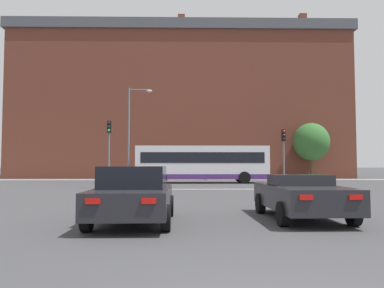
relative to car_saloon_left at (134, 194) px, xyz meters
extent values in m
cube|color=silver|center=(2.49, 13.98, -0.77)|extent=(9.24, 0.30, 0.01)
cube|color=gray|center=(2.49, 29.23, -0.77)|extent=(70.26, 2.50, 0.01)
cube|color=brown|center=(0.80, 38.15, 7.91)|extent=(40.41, 11.77, 17.36)
cube|color=#4C4F56|center=(0.80, 38.15, 17.20)|extent=(41.22, 12.25, 1.23)
cube|color=brown|center=(-15.95, 39.75, 18.99)|extent=(0.90, 0.90, 2.35)
cube|color=brown|center=(-6.92, 39.49, 18.99)|extent=(0.90, 0.90, 2.35)
cube|color=brown|center=(0.82, 37.23, 18.99)|extent=(0.90, 0.90, 2.35)
cube|color=brown|center=(8.64, 40.06, 18.99)|extent=(0.90, 0.90, 2.35)
cube|color=brown|center=(16.44, 36.74, 18.99)|extent=(0.90, 0.90, 2.35)
cube|color=#232328|center=(0.00, 0.01, -0.13)|extent=(1.96, 4.26, 0.64)
cube|color=black|center=(0.00, -0.03, 0.47)|extent=(1.67, 1.92, 0.57)
cylinder|color=black|center=(-0.94, 1.32, -0.45)|extent=(0.22, 0.64, 0.64)
cylinder|color=black|center=(0.92, 1.33, -0.45)|extent=(0.22, 0.64, 0.64)
cylinder|color=black|center=(-0.92, -1.31, -0.45)|extent=(0.22, 0.64, 0.64)
cylinder|color=black|center=(0.94, -1.30, -0.45)|extent=(0.22, 0.64, 0.64)
cube|color=red|center=(-0.58, -2.13, 0.03)|extent=(0.32, 0.05, 0.12)
cube|color=red|center=(0.61, -2.13, 0.03)|extent=(0.32, 0.05, 0.12)
cube|color=#232328|center=(4.77, 0.70, -0.12)|extent=(1.98, 4.29, 0.66)
cube|color=#232328|center=(4.77, 0.81, 0.36)|extent=(1.66, 1.31, 0.31)
cylinder|color=black|center=(3.83, 2.01, -0.45)|extent=(0.23, 0.64, 0.64)
cylinder|color=black|center=(5.66, 2.04, -0.45)|extent=(0.23, 0.64, 0.64)
cylinder|color=black|center=(3.88, -0.63, -0.45)|extent=(0.23, 0.64, 0.64)
cylinder|color=black|center=(5.71, -0.60, -0.45)|extent=(0.23, 0.64, 0.64)
cube|color=red|center=(4.22, -1.45, 0.04)|extent=(0.32, 0.06, 0.12)
cube|color=red|center=(5.40, -1.43, 0.04)|extent=(0.32, 0.06, 0.12)
cube|color=silver|center=(2.81, 22.12, 0.99)|extent=(11.23, 2.58, 2.82)
cube|color=#4C2870|center=(2.81, 22.12, -0.20)|extent=(11.25, 2.60, 0.44)
cube|color=black|center=(2.81, 22.12, 1.40)|extent=(10.33, 2.61, 0.90)
cylinder|color=black|center=(-0.67, 20.88, -0.27)|extent=(1.00, 0.28, 1.00)
cylinder|color=black|center=(-0.67, 23.36, -0.27)|extent=(1.00, 0.28, 1.00)
cylinder|color=black|center=(6.29, 20.88, -0.27)|extent=(1.00, 0.28, 1.00)
cylinder|color=black|center=(6.29, 23.36, -0.27)|extent=(1.00, 0.28, 1.00)
cylinder|color=slate|center=(8.07, 15.10, 0.82)|extent=(0.12, 0.12, 3.18)
cube|color=black|center=(8.07, 15.10, 2.81)|extent=(0.26, 0.20, 0.80)
sphere|color=red|center=(8.07, 14.97, 3.06)|extent=(0.17, 0.17, 0.17)
sphere|color=black|center=(8.07, 14.97, 2.81)|extent=(0.17, 0.17, 0.17)
sphere|color=black|center=(8.07, 14.97, 2.55)|extent=(0.17, 0.17, 0.17)
cylinder|color=slate|center=(-3.75, 14.93, 1.09)|extent=(0.12, 0.12, 3.73)
cube|color=black|center=(-3.75, 14.93, 3.36)|extent=(0.26, 0.20, 0.80)
sphere|color=black|center=(-3.75, 14.80, 3.61)|extent=(0.17, 0.17, 0.17)
sphere|color=black|center=(-3.75, 14.80, 3.36)|extent=(0.17, 0.17, 0.17)
sphere|color=#1ED14C|center=(-3.75, 14.80, 3.10)|extent=(0.17, 0.17, 0.17)
cylinder|color=slate|center=(-3.43, 21.43, 3.29)|extent=(0.16, 0.16, 8.11)
cylinder|color=slate|center=(-2.57, 21.43, 7.19)|extent=(1.72, 0.10, 0.10)
ellipsoid|color=#B2B2B7|center=(-1.71, 21.43, 7.09)|extent=(0.50, 0.36, 0.22)
cylinder|color=brown|center=(-1.93, 29.89, -0.34)|extent=(0.13, 0.13, 0.86)
cylinder|color=brown|center=(-1.93, 29.72, -0.34)|extent=(0.13, 0.13, 0.86)
cube|color=#B21E23|center=(-1.93, 29.81, 0.43)|extent=(0.22, 0.40, 0.68)
sphere|color=tan|center=(-1.93, 29.81, 0.90)|extent=(0.26, 0.26, 0.26)
cylinder|color=brown|center=(3.48, 28.34, -0.36)|extent=(0.13, 0.13, 0.82)
cylinder|color=brown|center=(3.31, 28.36, -0.36)|extent=(0.13, 0.13, 0.82)
cube|color=#232328|center=(3.40, 28.35, 0.38)|extent=(0.42, 0.27, 0.65)
sphere|color=tan|center=(3.40, 28.35, 0.82)|extent=(0.25, 0.25, 0.25)
cylinder|color=#333851|center=(7.63, 28.74, -0.35)|extent=(0.13, 0.13, 0.85)
cylinder|color=#333851|center=(7.46, 28.74, -0.35)|extent=(0.13, 0.13, 0.85)
cube|color=#232328|center=(7.55, 28.74, 0.41)|extent=(0.40, 0.22, 0.67)
sphere|color=tan|center=(7.55, 28.74, 0.87)|extent=(0.25, 0.25, 0.25)
cylinder|color=#4C3823|center=(15.25, 30.68, 0.45)|extent=(0.36, 0.36, 2.43)
ellipsoid|color=#33662D|center=(15.25, 30.68, 3.33)|extent=(3.93, 3.93, 4.13)
camera|label=1|loc=(1.40, -10.20, 0.80)|focal=35.00mm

